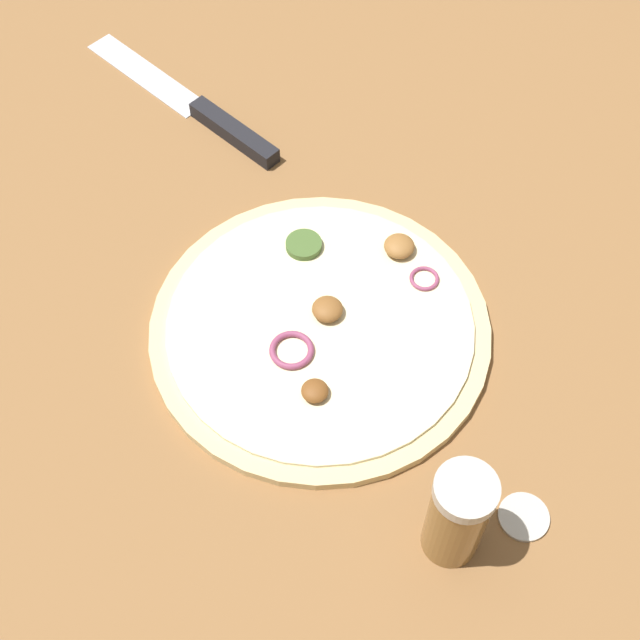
# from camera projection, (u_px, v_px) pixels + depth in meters

# --- Properties ---
(ground_plane) EXTENTS (3.00, 3.00, 0.00)m
(ground_plane) POSITION_uv_depth(u_px,v_px,m) (320.00, 332.00, 0.85)
(ground_plane) COLOR olive
(pizza) EXTENTS (0.32, 0.32, 0.03)m
(pizza) POSITION_uv_depth(u_px,v_px,m) (321.00, 327.00, 0.84)
(pizza) COLOR beige
(pizza) RESTS_ON ground_plane
(knife) EXTENTS (0.26, 0.20, 0.02)m
(knife) POSITION_uv_depth(u_px,v_px,m) (211.00, 117.00, 1.00)
(knife) COLOR silver
(knife) RESTS_ON ground_plane
(spice_jar) EXTENTS (0.05, 0.05, 0.11)m
(spice_jar) POSITION_uv_depth(u_px,v_px,m) (458.00, 515.00, 0.69)
(spice_jar) COLOR olive
(spice_jar) RESTS_ON ground_plane
(loose_cap) EXTENTS (0.04, 0.04, 0.01)m
(loose_cap) POSITION_uv_depth(u_px,v_px,m) (524.00, 516.00, 0.74)
(loose_cap) COLOR beige
(loose_cap) RESTS_ON ground_plane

